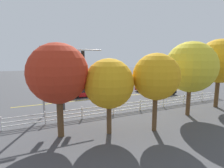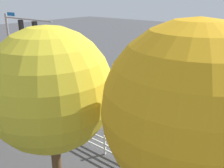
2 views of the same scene
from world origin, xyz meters
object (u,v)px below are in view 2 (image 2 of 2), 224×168
(pedestrian, at_px, (39,82))
(tree_1, at_px, (50,90))
(car_1, at_px, (111,79))
(car_0, at_px, (220,131))
(tree_0, at_px, (190,110))

(pedestrian, xyz_separation_m, tree_1, (-11.00, 6.89, 3.87))
(car_1, distance_m, pedestrian, 6.59)
(car_0, height_order, car_1, car_0)
(car_0, height_order, pedestrian, pedestrian)
(car_1, bearing_deg, car_0, -14.83)
(pedestrian, bearing_deg, tree_1, -49.61)
(tree_0, bearing_deg, tree_1, 7.56)
(tree_1, bearing_deg, tree_0, -172.44)
(car_1, height_order, pedestrian, pedestrian)
(pedestrian, height_order, tree_0, tree_0)
(pedestrian, relative_size, tree_0, 0.22)
(pedestrian, bearing_deg, tree_0, -38.39)
(car_0, xyz_separation_m, car_1, (11.26, -3.55, -0.05))
(car_1, bearing_deg, tree_1, -57.18)
(car_0, bearing_deg, tree_1, 66.55)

